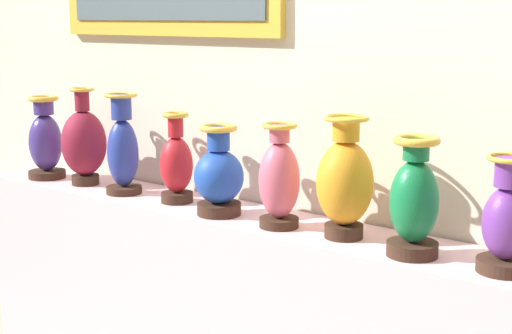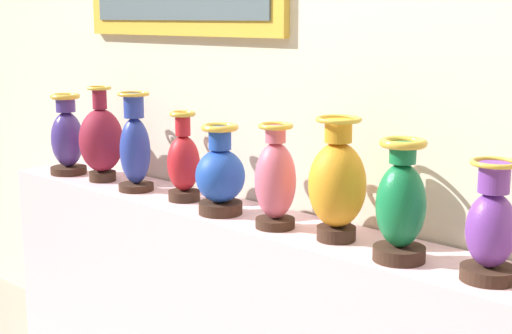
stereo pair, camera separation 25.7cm
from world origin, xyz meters
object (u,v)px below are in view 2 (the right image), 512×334
object	(u,v)px
vase_rose	(275,181)
vase_amber	(337,183)
vase_indigo	(67,138)
vase_crimson	(184,163)
vase_cobalt	(135,147)
vase_emerald	(401,206)
vase_violet	(491,229)
vase_sapphire	(220,175)
vase_burgundy	(101,140)

from	to	relation	value
vase_rose	vase_amber	bearing A→B (deg)	6.70
vase_indigo	vase_crimson	distance (m)	0.74
vase_indigo	vase_crimson	world-z (taller)	vase_indigo
vase_indigo	vase_amber	world-z (taller)	vase_amber
vase_indigo	vase_rose	distance (m)	1.24
vase_rose	vase_amber	size ratio (longest dim) A/B	0.90
vase_cobalt	vase_rose	distance (m)	0.76
vase_indigo	vase_emerald	bearing A→B (deg)	-0.46
vase_indigo	vase_violet	bearing A→B (deg)	0.29
vase_sapphire	vase_violet	size ratio (longest dim) A/B	0.99
vase_sapphire	vase_cobalt	bearing A→B (deg)	178.21
vase_indigo	vase_emerald	distance (m)	1.72
vase_amber	vase_violet	size ratio (longest dim) A/B	1.20
vase_emerald	vase_cobalt	bearing A→B (deg)	179.02
vase_cobalt	vase_sapphire	world-z (taller)	vase_cobalt
vase_rose	vase_emerald	world-z (taller)	vase_emerald
vase_crimson	vase_sapphire	world-z (taller)	vase_crimson
vase_indigo	vase_sapphire	bearing A→B (deg)	-0.49
vase_crimson	vase_sapphire	size ratio (longest dim) A/B	1.07
vase_cobalt	vase_amber	bearing A→B (deg)	0.78
vase_violet	vase_crimson	bearing A→B (deg)	179.02
vase_burgundy	vase_sapphire	xyz separation A→B (m)	(0.75, -0.03, -0.04)
vase_cobalt	vase_violet	size ratio (longest dim) A/B	1.22
vase_indigo	vase_rose	xyz separation A→B (m)	(1.24, -0.01, -0.00)
vase_indigo	vase_cobalt	size ratio (longest dim) A/B	0.90
vase_indigo	vase_emerald	world-z (taller)	vase_indigo
vase_cobalt	vase_violet	world-z (taller)	vase_cobalt
vase_emerald	vase_violet	bearing A→B (deg)	5.27
vase_rose	vase_amber	xyz separation A→B (m)	(0.23, 0.03, 0.02)
vase_crimson	vase_emerald	world-z (taller)	vase_emerald
vase_cobalt	vase_emerald	bearing A→B (deg)	-0.98
vase_rose	vase_violet	distance (m)	0.74
vase_sapphire	vase_amber	bearing A→B (deg)	3.44
vase_burgundy	vase_crimson	size ratio (longest dim) A/B	1.18
vase_cobalt	vase_crimson	size ratio (longest dim) A/B	1.16
vase_burgundy	vase_indigo	bearing A→B (deg)	-175.46
vase_crimson	vase_rose	xyz separation A→B (m)	(0.50, -0.04, 0.01)
vase_indigo	vase_crimson	bearing A→B (deg)	2.42
vase_crimson	vase_rose	world-z (taller)	vase_rose
vase_amber	vase_emerald	world-z (taller)	vase_amber
vase_burgundy	vase_amber	world-z (taller)	vase_burgundy
vase_burgundy	vase_crimson	world-z (taller)	vase_burgundy
vase_amber	vase_emerald	bearing A→B (deg)	-7.89
vase_burgundy	vase_cobalt	distance (m)	0.25
vase_emerald	vase_sapphire	bearing A→B (deg)	179.57
vase_burgundy	vase_violet	world-z (taller)	vase_burgundy
vase_cobalt	vase_amber	size ratio (longest dim) A/B	1.02
vase_violet	vase_rose	bearing A→B (deg)	-178.75
vase_rose	vase_cobalt	bearing A→B (deg)	178.98
vase_sapphire	vase_rose	bearing A→B (deg)	0.50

